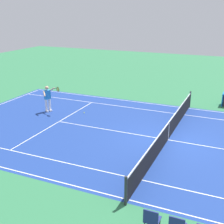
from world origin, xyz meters
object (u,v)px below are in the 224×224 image
object	(u,v)px
tennis_ball	(84,113)
spectator_chair_4	(152,219)
tennis_net	(168,131)
tennis_player_near	(48,97)

from	to	relation	value
tennis_ball	spectator_chair_4	bearing A→B (deg)	128.75
tennis_net	tennis_ball	bearing A→B (deg)	-18.09
tennis_net	tennis_player_near	size ratio (longest dim) A/B	6.89
tennis_player_near	tennis_ball	size ratio (longest dim) A/B	25.71
tennis_player_near	tennis_net	bearing A→B (deg)	170.76
tennis_ball	spectator_chair_4	size ratio (longest dim) A/B	0.08
spectator_chair_4	tennis_player_near	bearing A→B (deg)	-41.34
tennis_net	tennis_player_near	xyz separation A→B (m)	(8.03, -1.31, 0.44)
spectator_chair_4	tennis_ball	bearing A→B (deg)	-51.25
tennis_player_near	tennis_ball	world-z (taller)	tennis_player_near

